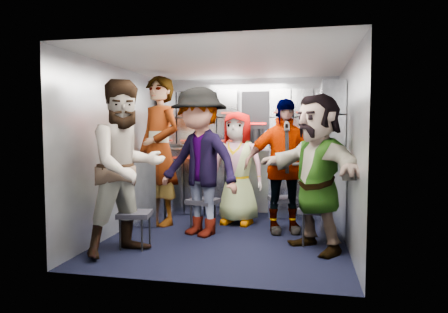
% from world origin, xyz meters
% --- Properties ---
extents(floor, '(3.00, 3.00, 0.00)m').
position_xyz_m(floor, '(0.00, 0.00, 0.00)').
color(floor, black).
rests_on(floor, ground).
extents(wall_back, '(2.80, 0.04, 2.10)m').
position_xyz_m(wall_back, '(0.00, 1.50, 1.05)').
color(wall_back, gray).
rests_on(wall_back, ground).
extents(wall_left, '(0.04, 3.00, 2.10)m').
position_xyz_m(wall_left, '(-1.40, 0.00, 1.05)').
color(wall_left, gray).
rests_on(wall_left, ground).
extents(wall_right, '(0.04, 3.00, 2.10)m').
position_xyz_m(wall_right, '(1.40, 0.00, 1.05)').
color(wall_right, gray).
rests_on(wall_right, ground).
extents(ceiling, '(2.80, 3.00, 0.02)m').
position_xyz_m(ceiling, '(0.00, 0.00, 2.10)').
color(ceiling, silver).
rests_on(ceiling, wall_back).
extents(cart_bank_back, '(2.68, 0.38, 0.99)m').
position_xyz_m(cart_bank_back, '(0.00, 1.29, 0.49)').
color(cart_bank_back, gray).
rests_on(cart_bank_back, ground).
extents(cart_bank_left, '(0.38, 0.76, 0.99)m').
position_xyz_m(cart_bank_left, '(-1.19, 0.56, 0.49)').
color(cart_bank_left, gray).
rests_on(cart_bank_left, ground).
extents(counter, '(2.68, 0.42, 0.03)m').
position_xyz_m(counter, '(0.00, 1.29, 1.01)').
color(counter, '#AEB1B5').
rests_on(counter, cart_bank_back).
extents(locker_bank_back, '(2.68, 0.28, 0.82)m').
position_xyz_m(locker_bank_back, '(0.00, 1.35, 1.49)').
color(locker_bank_back, gray).
rests_on(locker_bank_back, wall_back).
extents(locker_bank_right, '(0.28, 1.00, 0.82)m').
position_xyz_m(locker_bank_right, '(1.25, 0.70, 1.49)').
color(locker_bank_right, gray).
rests_on(locker_bank_right, wall_right).
extents(right_cabinet, '(0.28, 1.20, 1.00)m').
position_xyz_m(right_cabinet, '(1.25, 0.60, 0.50)').
color(right_cabinet, gray).
rests_on(right_cabinet, ground).
extents(coffee_niche, '(0.46, 0.16, 0.84)m').
position_xyz_m(coffee_niche, '(0.18, 1.41, 1.47)').
color(coffee_niche, black).
rests_on(coffee_niche, wall_back).
extents(red_latch_strip, '(2.60, 0.02, 0.03)m').
position_xyz_m(red_latch_strip, '(0.00, 1.09, 0.88)').
color(red_latch_strip, maroon).
rests_on(red_latch_strip, cart_bank_back).
extents(jump_seat_near_left, '(0.40, 0.38, 0.41)m').
position_xyz_m(jump_seat_near_left, '(-0.91, -0.64, 0.36)').
color(jump_seat_near_left, black).
rests_on(jump_seat_near_left, ground).
extents(jump_seat_mid_left, '(0.43, 0.42, 0.42)m').
position_xyz_m(jump_seat_mid_left, '(-0.36, 0.21, 0.37)').
color(jump_seat_mid_left, black).
rests_on(jump_seat_mid_left, ground).
extents(jump_seat_center, '(0.45, 0.43, 0.42)m').
position_xyz_m(jump_seat_center, '(0.00, 0.91, 0.37)').
color(jump_seat_center, black).
rests_on(jump_seat_center, ground).
extents(jump_seat_mid_right, '(0.44, 0.43, 0.42)m').
position_xyz_m(jump_seat_mid_right, '(0.65, 0.56, 0.37)').
color(jump_seat_mid_right, black).
rests_on(jump_seat_mid_right, ground).
extents(jump_seat_near_right, '(0.41, 0.39, 0.43)m').
position_xyz_m(jump_seat_near_right, '(1.05, -0.13, 0.38)').
color(jump_seat_near_right, black).
rests_on(jump_seat_near_right, ground).
extents(attendant_standing, '(0.89, 0.81, 2.04)m').
position_xyz_m(attendant_standing, '(-1.05, 0.49, 1.02)').
color(attendant_standing, black).
rests_on(attendant_standing, ground).
extents(attendant_arc_a, '(1.08, 1.13, 1.83)m').
position_xyz_m(attendant_arc_a, '(-0.91, -0.82, 0.92)').
color(attendant_arc_a, black).
rests_on(attendant_arc_a, ground).
extents(attendant_arc_b, '(1.36, 1.13, 1.82)m').
position_xyz_m(attendant_arc_b, '(-0.36, 0.03, 0.91)').
color(attendant_arc_b, black).
rests_on(attendant_arc_b, ground).
extents(attendant_arc_c, '(0.83, 0.61, 1.56)m').
position_xyz_m(attendant_arc_c, '(0.00, 0.73, 0.78)').
color(attendant_arc_c, black).
rests_on(attendant_arc_c, ground).
extents(attendant_arc_d, '(1.07, 0.67, 1.70)m').
position_xyz_m(attendant_arc_d, '(0.65, 0.38, 0.85)').
color(attendant_arc_d, black).
rests_on(attendant_arc_d, ground).
extents(attendant_arc_e, '(1.39, 1.54, 1.70)m').
position_xyz_m(attendant_arc_e, '(1.05, -0.31, 0.85)').
color(attendant_arc_e, black).
rests_on(attendant_arc_e, ground).
extents(bottle_left, '(0.06, 0.06, 0.27)m').
position_xyz_m(bottle_left, '(-0.15, 1.24, 1.16)').
color(bottle_left, white).
rests_on(bottle_left, counter).
extents(bottle_mid, '(0.07, 0.07, 0.26)m').
position_xyz_m(bottle_mid, '(0.04, 1.24, 1.16)').
color(bottle_mid, white).
rests_on(bottle_mid, counter).
extents(bottle_right, '(0.07, 0.07, 0.24)m').
position_xyz_m(bottle_right, '(0.36, 1.24, 1.15)').
color(bottle_right, white).
rests_on(bottle_right, counter).
extents(cup_left, '(0.08, 0.08, 0.10)m').
position_xyz_m(cup_left, '(-1.22, 1.23, 1.08)').
color(cup_left, beige).
rests_on(cup_left, counter).
extents(cup_right, '(0.09, 0.09, 0.09)m').
position_xyz_m(cup_right, '(1.25, 1.23, 1.07)').
color(cup_right, beige).
rests_on(cup_right, counter).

